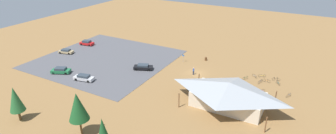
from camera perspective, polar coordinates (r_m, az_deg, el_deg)
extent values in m
plane|color=olive|center=(66.29, 6.00, -1.37)|extent=(160.00, 160.00, 0.00)
cube|color=#4C4C51|center=(76.21, -12.86, 1.65)|extent=(33.74, 32.49, 0.05)
cube|color=beige|center=(53.54, 12.40, -6.62)|extent=(13.25, 6.98, 3.05)
pyramid|color=#93999E|center=(52.30, 12.64, -4.20)|extent=(16.45, 10.18, 2.08)
cylinder|color=brown|center=(56.60, 21.64, -6.09)|extent=(0.20, 0.20, 3.05)
cylinder|color=brown|center=(59.78, 6.49, -2.74)|extent=(0.20, 0.20, 3.05)
cylinder|color=brown|center=(48.31, 19.84, -11.33)|extent=(0.20, 0.20, 3.05)
cylinder|color=brown|center=(52.00, 2.31, -7.00)|extent=(0.20, 0.20, 3.05)
cylinder|color=brown|center=(73.99, 7.95, 1.70)|extent=(0.60, 0.60, 0.90)
cylinder|color=#99999E|center=(72.08, 3.21, 1.85)|extent=(0.08, 0.08, 2.20)
cube|color=#1959B2|center=(71.79, 3.22, 2.44)|extent=(0.56, 0.04, 0.40)
cylinder|color=brown|center=(47.39, -17.82, -11.84)|extent=(0.32, 0.32, 2.94)
cone|color=#194C23|center=(45.31, -18.44, -7.87)|extent=(3.24, 3.24, 4.77)
cylinder|color=brown|center=(55.45, -28.73, -8.85)|extent=(0.41, 0.41, 1.95)
cone|color=#235B2D|center=(53.90, -29.42, -5.90)|extent=(2.57, 2.57, 4.60)
torus|color=black|center=(67.57, 18.71, -1.77)|extent=(0.62, 0.31, 0.66)
torus|color=black|center=(67.85, 19.58, -1.79)|extent=(0.62, 0.31, 0.66)
cylinder|color=yellow|center=(67.67, 19.16, -1.70)|extent=(0.90, 0.44, 0.04)
cylinder|color=yellow|center=(67.59, 19.01, -1.64)|extent=(0.04, 0.04, 0.36)
cube|color=black|center=(67.51, 19.03, -1.50)|extent=(0.22, 0.16, 0.05)
cylinder|color=yellow|center=(67.74, 19.51, -1.63)|extent=(0.04, 0.04, 0.42)
cylinder|color=black|center=(67.65, 19.54, -1.47)|extent=(0.23, 0.45, 0.03)
torus|color=black|center=(67.45, 17.50, -1.65)|extent=(0.51, 0.47, 0.65)
torus|color=black|center=(66.73, 18.00, -2.01)|extent=(0.51, 0.47, 0.65)
cylinder|color=#B7B7BC|center=(67.04, 17.76, -1.75)|extent=(0.72, 0.66, 0.04)
cylinder|color=#B7B7BC|center=(67.15, 17.68, -1.64)|extent=(0.04, 0.04, 0.34)
cube|color=black|center=(67.08, 17.70, -1.50)|extent=(0.20, 0.19, 0.05)
cylinder|color=#B7B7BC|center=(66.72, 17.97, -1.82)|extent=(0.04, 0.04, 0.40)
cylinder|color=black|center=(66.63, 18.00, -1.66)|extent=(0.35, 0.38, 0.03)
torus|color=black|center=(65.56, 20.41, -2.84)|extent=(0.68, 0.04, 0.68)
torus|color=black|center=(65.66, 19.51, -2.66)|extent=(0.68, 0.04, 0.68)
cylinder|color=orange|center=(65.56, 19.97, -2.66)|extent=(0.97, 0.04, 0.04)
cylinder|color=orange|center=(65.50, 20.15, -2.62)|extent=(0.04, 0.04, 0.41)
cube|color=black|center=(65.41, 20.17, -2.46)|extent=(0.20, 0.08, 0.05)
cylinder|color=orange|center=(65.54, 19.63, -2.48)|extent=(0.04, 0.04, 0.50)
cylinder|color=black|center=(65.44, 19.66, -2.29)|extent=(0.04, 0.48, 0.03)
torus|color=black|center=(67.33, 22.20, -2.42)|extent=(0.65, 0.22, 0.66)
torus|color=black|center=(67.14, 21.29, -2.34)|extent=(0.65, 0.22, 0.66)
cylinder|color=black|center=(67.19, 21.76, -2.30)|extent=(0.97, 0.31, 0.04)
cylinder|color=black|center=(67.18, 21.94, -2.24)|extent=(0.04, 0.04, 0.41)
cube|color=black|center=(67.10, 21.96, -2.08)|extent=(0.21, 0.13, 0.05)
cylinder|color=black|center=(67.07, 21.41, -2.18)|extent=(0.04, 0.04, 0.44)
cylinder|color=black|center=(66.97, 21.44, -2.01)|extent=(0.16, 0.47, 0.03)
torus|color=black|center=(64.16, 18.54, -3.13)|extent=(0.27, 0.71, 0.73)
torus|color=black|center=(65.03, 19.01, -2.82)|extent=(0.27, 0.71, 0.73)
cylinder|color=#2347B7|center=(64.54, 18.79, -2.88)|extent=(0.34, 0.95, 0.04)
cylinder|color=#2347B7|center=(64.36, 18.71, -2.87)|extent=(0.04, 0.04, 0.39)
cube|color=black|center=(64.27, 18.74, -2.72)|extent=(0.14, 0.21, 0.05)
cylinder|color=#2347B7|center=(64.84, 18.99, -2.66)|extent=(0.04, 0.04, 0.49)
cylinder|color=black|center=(64.73, 19.02, -2.46)|extent=(0.47, 0.18, 0.03)
torus|color=black|center=(60.73, 23.74, -5.63)|extent=(0.34, 0.63, 0.69)
torus|color=black|center=(61.49, 24.24, -5.34)|extent=(0.34, 0.63, 0.69)
cylinder|color=silver|center=(61.06, 24.01, -5.39)|extent=(0.43, 0.82, 0.04)
cylinder|color=silver|center=(60.87, 23.93, -5.36)|extent=(0.04, 0.04, 0.43)
cube|color=black|center=(60.78, 23.97, -5.18)|extent=(0.16, 0.21, 0.05)
cylinder|color=silver|center=(61.32, 24.22, -5.20)|extent=(0.04, 0.04, 0.42)
cylinder|color=black|center=(61.23, 24.25, -5.03)|extent=(0.44, 0.24, 0.03)
torus|color=black|center=(65.11, 22.33, -3.36)|extent=(0.45, 0.54, 0.66)
torus|color=black|center=(65.88, 21.87, -2.96)|extent=(0.45, 0.54, 0.66)
cylinder|color=#197A7F|center=(65.45, 22.11, -3.07)|extent=(0.63, 0.76, 0.04)
cylinder|color=#197A7F|center=(65.27, 22.21, -3.07)|extent=(0.04, 0.04, 0.41)
cube|color=black|center=(65.18, 22.23, -2.91)|extent=(0.19, 0.21, 0.05)
cylinder|color=#197A7F|center=(65.71, 21.95, -2.83)|extent=(0.04, 0.04, 0.42)
cylinder|color=black|center=(65.62, 21.97, -2.67)|extent=(0.39, 0.33, 0.03)
torus|color=black|center=(58.72, 19.89, -6.02)|extent=(0.65, 0.09, 0.65)
torus|color=black|center=(58.55, 20.89, -6.28)|extent=(0.65, 0.09, 0.65)
cylinder|color=red|center=(58.58, 20.40, -6.06)|extent=(0.98, 0.12, 0.04)
cylinder|color=red|center=(58.57, 20.23, -5.94)|extent=(0.04, 0.04, 0.39)
cube|color=black|center=(58.47, 20.26, -5.77)|extent=(0.21, 0.10, 0.05)
cylinder|color=red|center=(58.47, 20.81, -6.08)|extent=(0.04, 0.04, 0.41)
cylinder|color=black|center=(58.37, 20.84, -5.91)|extent=(0.07, 0.48, 0.03)
torus|color=black|center=(61.14, 19.47, -4.67)|extent=(0.38, 0.65, 0.72)
torus|color=black|center=(60.38, 18.83, -4.95)|extent=(0.38, 0.65, 0.72)
cylinder|color=#722D9E|center=(60.70, 19.17, -4.72)|extent=(0.50, 0.87, 0.04)
cylinder|color=#722D9E|center=(60.81, 19.29, -4.61)|extent=(0.04, 0.04, 0.37)
cube|color=black|center=(60.72, 19.31, -4.45)|extent=(0.17, 0.21, 0.05)
cylinder|color=#722D9E|center=(60.33, 18.92, -4.71)|extent=(0.04, 0.04, 0.52)
cylinder|color=black|center=(60.22, 18.96, -4.50)|extent=(0.44, 0.26, 0.03)
torus|color=black|center=(65.06, 15.56, -2.37)|extent=(0.41, 0.57, 0.66)
torus|color=black|center=(65.72, 16.25, -2.18)|extent=(0.41, 0.57, 0.66)
cylinder|color=#1E7F38|center=(65.34, 15.92, -2.19)|extent=(0.57, 0.82, 0.04)
cylinder|color=#1E7F38|center=(65.18, 15.80, -2.15)|extent=(0.04, 0.04, 0.42)
cube|color=black|center=(65.09, 15.82, -1.98)|extent=(0.18, 0.21, 0.05)
cylinder|color=#1E7F38|center=(65.55, 16.20, -2.02)|extent=(0.04, 0.04, 0.47)
cylinder|color=black|center=(65.45, 16.23, -1.83)|extent=(0.41, 0.30, 0.03)
cube|color=red|center=(88.44, -16.67, 4.79)|extent=(4.50, 2.58, 0.67)
cube|color=#2D3842|center=(88.25, -16.72, 5.18)|extent=(2.62, 2.03, 0.59)
cylinder|color=black|center=(88.71, -17.72, 4.55)|extent=(0.67, 0.33, 0.64)
cylinder|color=black|center=(89.96, -17.11, 4.90)|extent=(0.67, 0.33, 0.64)
cylinder|color=black|center=(87.08, -16.17, 4.39)|extent=(0.67, 0.33, 0.64)
cylinder|color=black|center=(88.35, -15.58, 4.74)|extent=(0.67, 0.33, 0.64)
cube|color=black|center=(68.01, -5.24, -0.09)|extent=(5.01, 3.53, 0.67)
cube|color=#2D3842|center=(67.78, -5.25, 0.35)|extent=(3.04, 2.53, 0.46)
cylinder|color=black|center=(67.69, -6.67, -0.50)|extent=(0.68, 0.45, 0.64)
cylinder|color=black|center=(69.15, -6.39, 0.07)|extent=(0.68, 0.45, 0.64)
cylinder|color=black|center=(67.10, -4.03, -0.61)|extent=(0.68, 0.45, 0.64)
cylinder|color=black|center=(68.58, -3.80, -0.04)|extent=(0.68, 0.45, 0.64)
cube|color=#1E6B3D|center=(70.75, -21.57, -0.78)|extent=(4.83, 3.61, 0.70)
cube|color=#2D3842|center=(70.51, -21.65, -0.32)|extent=(2.96, 2.57, 0.53)
cylinder|color=black|center=(70.82, -22.92, -1.20)|extent=(0.67, 0.47, 0.64)
cylinder|color=black|center=(72.18, -22.37, -0.64)|extent=(0.67, 0.47, 0.64)
cylinder|color=black|center=(69.54, -20.69, -1.29)|extent=(0.67, 0.47, 0.64)
cylinder|color=black|center=(70.92, -20.17, -0.71)|extent=(0.67, 0.47, 0.64)
cube|color=#BCBCC1|center=(65.24, -17.25, -2.25)|extent=(4.98, 2.61, 0.66)
cube|color=#2D3842|center=(64.99, -17.32, -1.79)|extent=(2.89, 2.00, 0.51)
cylinder|color=black|center=(65.69, -18.75, -2.50)|extent=(0.67, 0.34, 0.64)
cylinder|color=black|center=(66.75, -18.03, -1.96)|extent=(0.67, 0.34, 0.64)
cylinder|color=black|center=(63.94, -16.39, -2.92)|extent=(0.67, 0.34, 0.64)
cylinder|color=black|center=(65.04, -15.70, -2.36)|extent=(0.67, 0.34, 0.64)
cube|color=tan|center=(83.37, -20.63, 3.03)|extent=(4.50, 2.71, 0.56)
cube|color=#2D3842|center=(83.20, -20.68, 3.36)|extent=(2.66, 2.05, 0.45)
cylinder|color=black|center=(83.67, -21.70, 2.80)|extent=(0.67, 0.37, 0.64)
cylinder|color=black|center=(84.80, -21.14, 3.16)|extent=(0.67, 0.37, 0.64)
cylinder|color=black|center=(82.07, -20.07, 2.65)|extent=(0.67, 0.37, 0.64)
cylinder|color=black|center=(83.21, -19.51, 3.02)|extent=(0.67, 0.37, 0.64)
cube|color=#2D3347|center=(65.54, 5.36, -1.21)|extent=(0.40, 0.38, 0.91)
cylinder|color=blue|center=(65.21, 5.39, -0.59)|extent=(0.36, 0.36, 0.66)
sphere|color=tan|center=(65.03, 5.40, -0.23)|extent=(0.24, 0.24, 0.24)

